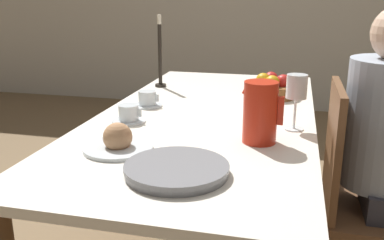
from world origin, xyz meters
name	(u,v)px	position (x,y,z in m)	size (l,w,h in m)	color
dining_table	(207,134)	(0.00, 0.00, 0.63)	(0.89, 1.86, 0.72)	silver
chair_person_side	(363,199)	(0.63, -0.17, 0.48)	(0.42, 0.42, 0.90)	brown
red_pitcher	(260,112)	(0.25, -0.32, 0.83)	(0.14, 0.11, 0.21)	red
wine_glass_water	(296,89)	(0.36, -0.15, 0.88)	(0.08, 0.08, 0.21)	white
teacup_near_person	(129,115)	(-0.28, -0.20, 0.75)	(0.13, 0.13, 0.07)	silver
teacup_across	(147,100)	(-0.29, 0.05, 0.75)	(0.13, 0.13, 0.07)	silver
serving_tray	(177,169)	(0.05, -0.65, 0.74)	(0.30, 0.30, 0.03)	gray
bread_plate	(118,142)	(-0.19, -0.50, 0.75)	(0.23, 0.23, 0.10)	silver
fruit_bowl	(272,88)	(0.25, 0.36, 0.77)	(0.22, 0.22, 0.12)	brown
candlestick_tall	(160,58)	(-0.36, 0.46, 0.88)	(0.06, 0.06, 0.38)	black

